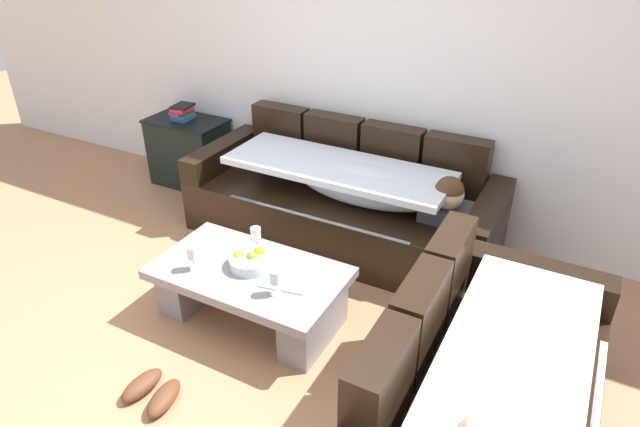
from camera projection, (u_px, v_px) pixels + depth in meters
name	position (u px, v px, depth m)	size (l,w,h in m)	color
ground_plane	(205.00, 361.00, 3.23)	(14.00, 14.00, 0.00)	#AD7852
back_wall	(362.00, 54.00, 4.21)	(9.00, 0.10, 2.70)	white
couch_along_wall	(347.00, 203.00, 4.25)	(2.41, 0.92, 0.88)	black
couch_near_window	(485.00, 397.00, 2.57)	(0.92, 1.79, 0.88)	black
coffee_table	(250.00, 287.00, 3.46)	(1.20, 0.68, 0.38)	gray
fruit_bowl	(251.00, 260.00, 3.41)	(0.28, 0.28, 0.10)	silver
wine_glass_near_left	(193.00, 254.00, 3.34)	(0.07, 0.07, 0.17)	silver
wine_glass_near_right	(275.00, 278.00, 3.12)	(0.07, 0.07, 0.17)	silver
wine_glass_far_back	(256.00, 235.00, 3.53)	(0.07, 0.07, 0.17)	silver
open_magazine	(286.00, 280.00, 3.28)	(0.28, 0.21, 0.01)	white
side_cabinet	(190.00, 152.00, 5.15)	(0.72, 0.44, 0.64)	black
book_stack_on_cabinet	(182.00, 112.00, 4.97)	(0.18, 0.22, 0.14)	#2D569E
pair_of_shoes	(153.00, 391.00, 2.97)	(0.32, 0.30, 0.09)	#59331E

